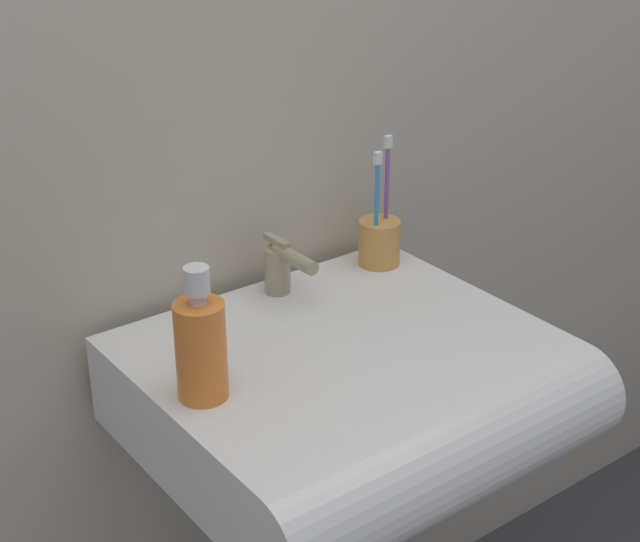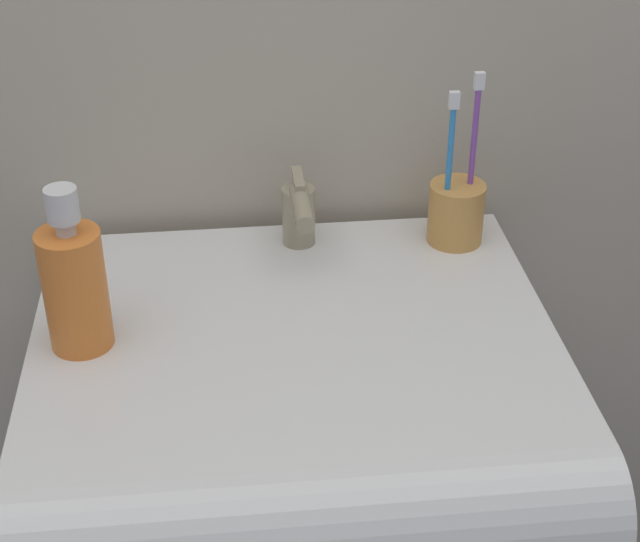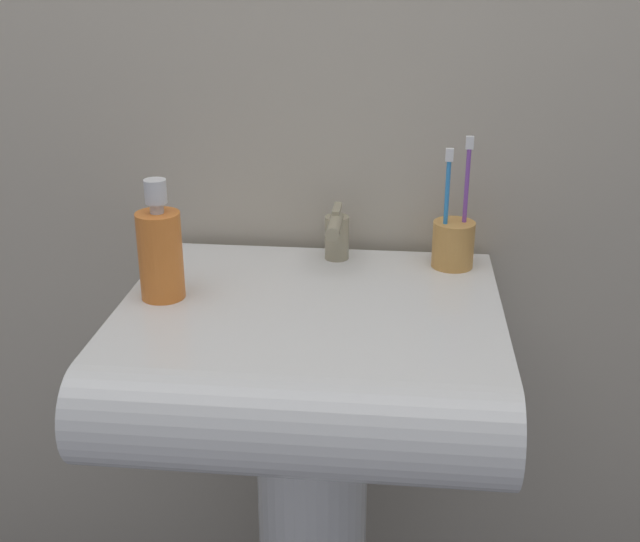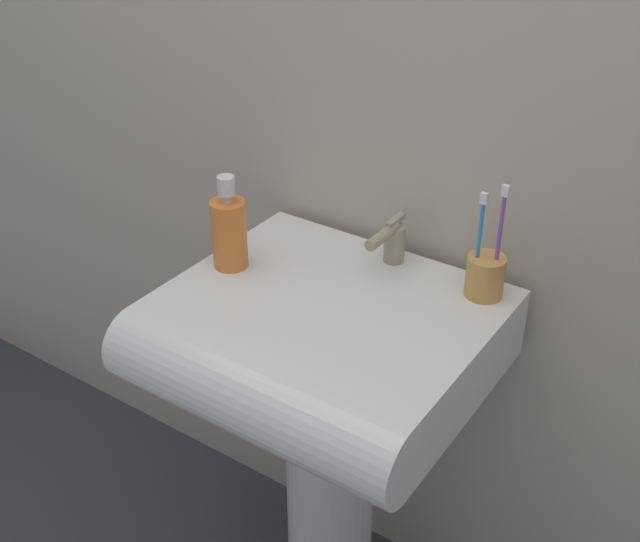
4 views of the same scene
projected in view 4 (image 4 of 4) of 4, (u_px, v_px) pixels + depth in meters
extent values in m
cube|color=#B7AD99|center=(417.00, 59.00, 1.41)|extent=(5.00, 0.05, 2.40)
cylinder|color=white|center=(330.00, 497.00, 1.66)|extent=(0.18, 0.18, 0.70)
cube|color=white|center=(332.00, 331.00, 1.44)|extent=(0.56, 0.44, 0.14)
cylinder|color=white|center=(255.00, 397.00, 1.28)|extent=(0.56, 0.14, 0.14)
cylinder|color=tan|center=(394.00, 243.00, 1.50)|extent=(0.04, 0.04, 0.07)
cylinder|color=tan|center=(383.00, 236.00, 1.45)|extent=(0.02, 0.09, 0.02)
cube|color=tan|center=(396.00, 220.00, 1.48)|extent=(0.01, 0.06, 0.01)
cylinder|color=#D19347|center=(485.00, 276.00, 1.40)|extent=(0.07, 0.07, 0.08)
cylinder|color=#338CD8|center=(478.00, 246.00, 1.37)|extent=(0.01, 0.01, 0.16)
cube|color=white|center=(484.00, 198.00, 1.32)|extent=(0.01, 0.01, 0.02)
cylinder|color=purple|center=(498.00, 244.00, 1.36)|extent=(0.01, 0.01, 0.18)
cube|color=white|center=(505.00, 191.00, 1.31)|extent=(0.01, 0.01, 0.02)
cylinder|color=orange|center=(229.00, 234.00, 1.47)|extent=(0.07, 0.07, 0.13)
cylinder|color=silver|center=(227.00, 198.00, 1.43)|extent=(0.02, 0.02, 0.01)
cylinder|color=silver|center=(226.00, 185.00, 1.42)|extent=(0.03, 0.03, 0.03)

